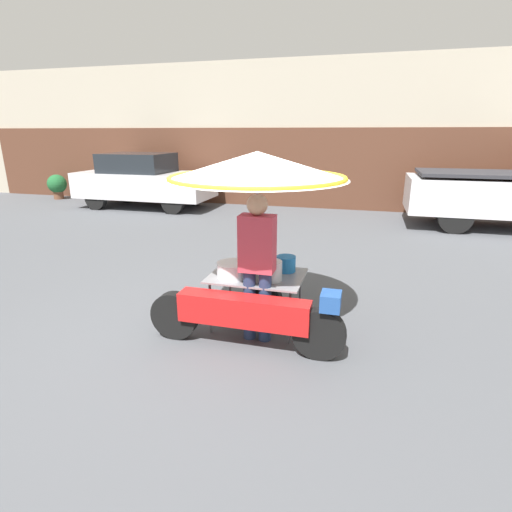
% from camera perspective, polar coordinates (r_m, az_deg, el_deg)
% --- Properties ---
extents(ground_plane, '(36.00, 36.00, 0.00)m').
position_cam_1_polar(ground_plane, '(4.82, -4.48, -10.95)').
color(ground_plane, '#4C4F54').
extents(shopfront_building, '(28.00, 2.06, 4.34)m').
position_cam_1_polar(shopfront_building, '(13.52, 9.58, 16.58)').
color(shopfront_building, '#B2A893').
rests_on(shopfront_building, ground).
extents(vendor_motorcycle_cart, '(2.19, 2.02, 2.08)m').
position_cam_1_polar(vendor_motorcycle_cart, '(4.44, 0.01, 9.14)').
color(vendor_motorcycle_cart, black).
rests_on(vendor_motorcycle_cart, ground).
extents(vendor_person, '(0.38, 0.22, 1.67)m').
position_cam_1_polar(vendor_person, '(4.33, 0.18, -0.72)').
color(vendor_person, navy).
rests_on(vendor_person, ground).
extents(parked_car, '(4.16, 1.75, 1.66)m').
position_cam_1_polar(parked_car, '(13.06, -15.76, 10.38)').
color(parked_car, black).
rests_on(parked_car, ground).
extents(potted_plant, '(0.64, 0.64, 0.86)m').
position_cam_1_polar(potted_plant, '(15.86, -26.54, 9.08)').
color(potted_plant, brown).
rests_on(potted_plant, ground).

